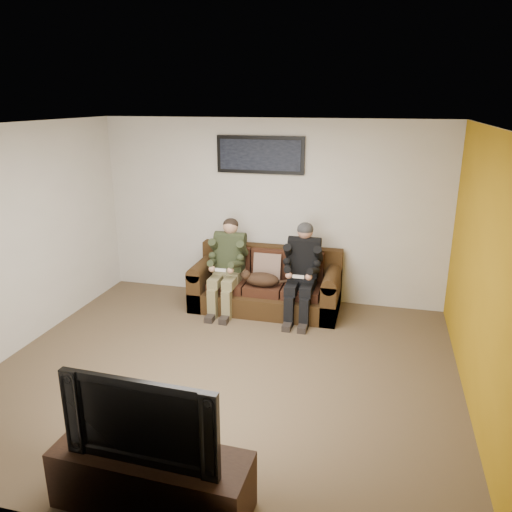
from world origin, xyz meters
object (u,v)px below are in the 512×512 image
(tv_stand, at_px, (152,479))
(framed_poster, at_px, (260,155))
(person_left, at_px, (228,261))
(cat, at_px, (261,279))
(television, at_px, (147,414))
(sofa, at_px, (267,286))
(person_right, at_px, (302,266))

(tv_stand, bearing_deg, framed_poster, 95.01)
(person_left, relative_size, cat, 1.92)
(cat, bearing_deg, person_left, 169.72)
(framed_poster, height_order, tv_stand, framed_poster)
(framed_poster, height_order, television, framed_poster)
(sofa, bearing_deg, person_right, -17.93)
(television, bearing_deg, person_left, 100.59)
(tv_stand, xyz_separation_m, television, (0.00, 0.00, 0.55))
(framed_poster, bearing_deg, person_left, -119.91)
(person_left, distance_m, cat, 0.54)
(person_left, distance_m, tv_stand, 3.68)
(cat, bearing_deg, framed_poster, 104.96)
(person_right, distance_m, framed_poster, 1.67)
(person_right, xyz_separation_m, tv_stand, (-0.49, -3.60, -0.48))
(sofa, relative_size, tv_stand, 1.41)
(sofa, distance_m, tv_stand, 3.77)
(sofa, bearing_deg, person_left, -162.03)
(framed_poster, bearing_deg, tv_stand, -86.82)
(person_right, bearing_deg, sofa, 162.07)
(cat, height_order, framed_poster, framed_poster)
(person_right, height_order, tv_stand, person_right)
(sofa, xyz_separation_m, cat, (-0.03, -0.26, 0.19))
(person_left, bearing_deg, sofa, 17.97)
(sofa, relative_size, framed_poster, 1.63)
(person_left, bearing_deg, framed_poster, 60.09)
(person_right, distance_m, tv_stand, 3.67)
(person_right, bearing_deg, television, -97.78)
(cat, relative_size, framed_poster, 0.53)
(framed_poster, distance_m, tv_stand, 4.57)
(person_left, xyz_separation_m, television, (0.56, -3.60, 0.08))
(person_left, bearing_deg, cat, -10.28)
(sofa, bearing_deg, framed_poster, 116.96)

